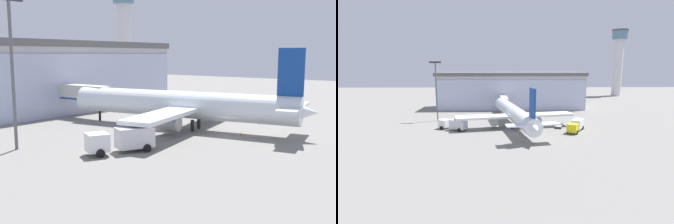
% 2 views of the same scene
% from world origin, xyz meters
% --- Properties ---
extents(ground, '(240.00, 240.00, 0.00)m').
position_xyz_m(ground, '(0.00, 0.00, 0.00)').
color(ground, gray).
extents(terminal_building, '(52.61, 12.43, 13.01)m').
position_xyz_m(terminal_building, '(-0.00, 35.97, 6.50)').
color(terminal_building, '#AFAFAF').
rests_on(terminal_building, ground).
extents(jet_bridge, '(2.98, 11.78, 5.52)m').
position_xyz_m(jet_bridge, '(-2.67, 26.48, 4.14)').
color(jet_bridge, beige).
rests_on(jet_bridge, ground).
extents(control_tower, '(7.59, 7.59, 32.33)m').
position_xyz_m(control_tower, '(54.65, 71.89, 18.83)').
color(control_tower, silver).
rests_on(control_tower, ground).
extents(apron_light_mast, '(3.20, 0.40, 16.69)m').
position_xyz_m(apron_light_mast, '(-21.55, 14.42, 10.05)').
color(apron_light_mast, '#59595E').
rests_on(apron_light_mast, ground).
extents(airplane, '(30.14, 37.20, 11.32)m').
position_xyz_m(airplane, '(-0.13, 7.07, 3.44)').
color(airplane, white).
rests_on(airplane, ground).
extents(catering_truck, '(7.53, 5.14, 2.65)m').
position_xyz_m(catering_truck, '(-15.23, 4.05, 1.47)').
color(catering_truck, silver).
rests_on(catering_truck, ground).
extents(fuel_truck, '(5.69, 7.37, 2.65)m').
position_xyz_m(fuel_truck, '(14.51, 2.26, 1.47)').
color(fuel_truck, yellow).
rests_on(fuel_truck, ground).
extents(baggage_cart, '(2.56, 3.20, 1.50)m').
position_xyz_m(baggage_cart, '(11.13, 5.58, 0.50)').
color(baggage_cart, '#9E998C').
rests_on(baggage_cart, ground).
extents(safety_cone_nose, '(0.36, 0.36, 0.55)m').
position_xyz_m(safety_cone_nose, '(0.47, -1.92, 0.28)').
color(safety_cone_nose, orange).
rests_on(safety_cone_nose, ground).
extents(safety_cone_wingtip, '(0.36, 0.36, 0.55)m').
position_xyz_m(safety_cone_wingtip, '(13.50, 4.17, 0.28)').
color(safety_cone_wingtip, orange).
rests_on(safety_cone_wingtip, ground).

